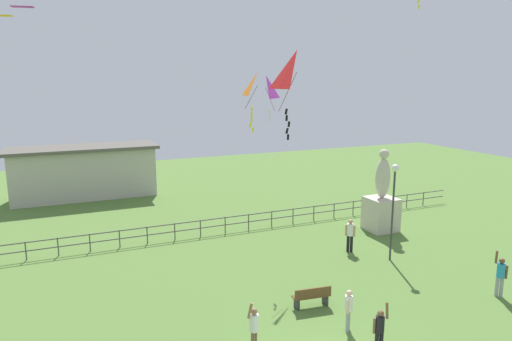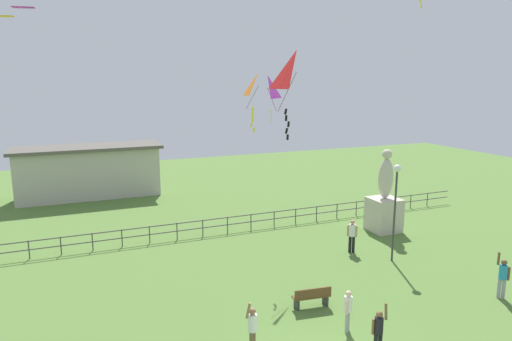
{
  "view_description": "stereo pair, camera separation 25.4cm",
  "coord_description": "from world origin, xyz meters",
  "px_view_note": "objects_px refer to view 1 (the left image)",
  "views": [
    {
      "loc": [
        -7.16,
        -9.96,
        8.72
      ],
      "look_at": [
        -0.5,
        5.36,
        5.4
      ],
      "focal_mm": 32.07,
      "sensor_mm": 36.0,
      "label": 1
    },
    {
      "loc": [
        -6.93,
        -10.06,
        8.72
      ],
      "look_at": [
        -0.5,
        5.36,
        5.4
      ],
      "focal_mm": 32.07,
      "sensor_mm": 36.0,
      "label": 2
    }
  ],
  "objects_px": {
    "person_0": "(380,328)",
    "person_3": "(501,274)",
    "person_1": "(350,233)",
    "lamppost": "(394,192)",
    "kite_2": "(257,88)",
    "kite_1": "(296,75)",
    "kite_3": "(266,89)",
    "person_2": "(254,327)",
    "person_4": "(349,308)",
    "statue_monument": "(381,204)",
    "park_bench": "(312,296)"
  },
  "relations": [
    {
      "from": "person_0",
      "to": "person_2",
      "type": "relative_size",
      "value": 0.96
    },
    {
      "from": "person_2",
      "to": "person_4",
      "type": "height_order",
      "value": "person_2"
    },
    {
      "from": "person_1",
      "to": "kite_2",
      "type": "relative_size",
      "value": 0.71
    },
    {
      "from": "person_2",
      "to": "person_3",
      "type": "xyz_separation_m",
      "value": [
        10.78,
        -0.32,
        0.03
      ]
    },
    {
      "from": "person_1",
      "to": "kite_1",
      "type": "relative_size",
      "value": 0.59
    },
    {
      "from": "person_4",
      "to": "kite_1",
      "type": "distance_m",
      "value": 8.29
    },
    {
      "from": "park_bench",
      "to": "person_2",
      "type": "xyz_separation_m",
      "value": [
        -3.28,
        -1.94,
        0.48
      ]
    },
    {
      "from": "person_1",
      "to": "kite_2",
      "type": "distance_m",
      "value": 9.26
    },
    {
      "from": "person_1",
      "to": "kite_3",
      "type": "bearing_deg",
      "value": 161.67
    },
    {
      "from": "person_4",
      "to": "kite_3",
      "type": "height_order",
      "value": "kite_3"
    },
    {
      "from": "person_0",
      "to": "person_3",
      "type": "bearing_deg",
      "value": 10.4
    },
    {
      "from": "person_0",
      "to": "kite_2",
      "type": "relative_size",
      "value": 0.74
    },
    {
      "from": "lamppost",
      "to": "park_bench",
      "type": "bearing_deg",
      "value": -156.24
    },
    {
      "from": "statue_monument",
      "to": "kite_2",
      "type": "height_order",
      "value": "kite_2"
    },
    {
      "from": "kite_3",
      "to": "lamppost",
      "type": "bearing_deg",
      "value": -29.77
    },
    {
      "from": "park_bench",
      "to": "kite_2",
      "type": "bearing_deg",
      "value": 102.05
    },
    {
      "from": "park_bench",
      "to": "person_0",
      "type": "relative_size",
      "value": 0.85
    },
    {
      "from": "person_0",
      "to": "person_3",
      "type": "height_order",
      "value": "person_3"
    },
    {
      "from": "person_3",
      "to": "person_4",
      "type": "bearing_deg",
      "value": 177.78
    },
    {
      "from": "park_bench",
      "to": "person_4",
      "type": "xyz_separation_m",
      "value": [
        0.31,
        -1.99,
        0.42
      ]
    },
    {
      "from": "person_3",
      "to": "kite_3",
      "type": "distance_m",
      "value": 12.83
    },
    {
      "from": "person_2",
      "to": "kite_1",
      "type": "xyz_separation_m",
      "value": [
        2.26,
        1.62,
        7.95
      ]
    },
    {
      "from": "person_1",
      "to": "kite_2",
      "type": "bearing_deg",
      "value": -172.27
    },
    {
      "from": "person_0",
      "to": "person_1",
      "type": "bearing_deg",
      "value": 60.97
    },
    {
      "from": "person_1",
      "to": "statue_monument",
      "type": "bearing_deg",
      "value": 30.73
    },
    {
      "from": "lamppost",
      "to": "person_3",
      "type": "height_order",
      "value": "lamppost"
    },
    {
      "from": "person_4",
      "to": "kite_1",
      "type": "relative_size",
      "value": 0.52
    },
    {
      "from": "lamppost",
      "to": "person_3",
      "type": "relative_size",
      "value": 2.46
    },
    {
      "from": "person_4",
      "to": "person_1",
      "type": "bearing_deg",
      "value": 54.66
    },
    {
      "from": "person_2",
      "to": "kite_2",
      "type": "relative_size",
      "value": 0.77
    },
    {
      "from": "person_1",
      "to": "person_3",
      "type": "relative_size",
      "value": 0.89
    },
    {
      "from": "kite_2",
      "to": "kite_3",
      "type": "xyz_separation_m",
      "value": [
        1.39,
        2.13,
        -0.06
      ]
    },
    {
      "from": "kite_3",
      "to": "park_bench",
      "type": "bearing_deg",
      "value": -96.23
    },
    {
      "from": "person_2",
      "to": "kite_1",
      "type": "height_order",
      "value": "kite_1"
    },
    {
      "from": "kite_2",
      "to": "person_2",
      "type": "bearing_deg",
      "value": -114.56
    },
    {
      "from": "statue_monument",
      "to": "kite_1",
      "type": "bearing_deg",
      "value": -144.22
    },
    {
      "from": "person_0",
      "to": "kite_1",
      "type": "height_order",
      "value": "kite_1"
    },
    {
      "from": "kite_1",
      "to": "kite_3",
      "type": "bearing_deg",
      "value": 74.72
    },
    {
      "from": "kite_2",
      "to": "person_1",
      "type": "bearing_deg",
      "value": 7.73
    },
    {
      "from": "person_1",
      "to": "person_4",
      "type": "xyz_separation_m",
      "value": [
        -4.48,
        -6.32,
        -0.12
      ]
    },
    {
      "from": "person_0",
      "to": "person_1",
      "type": "height_order",
      "value": "person_0"
    },
    {
      "from": "kite_3",
      "to": "person_0",
      "type": "bearing_deg",
      "value": -91.35
    },
    {
      "from": "lamppost",
      "to": "person_2",
      "type": "relative_size",
      "value": 2.55
    },
    {
      "from": "person_2",
      "to": "person_4",
      "type": "bearing_deg",
      "value": -0.74
    },
    {
      "from": "lamppost",
      "to": "kite_2",
      "type": "distance_m",
      "value": 8.41
    },
    {
      "from": "statue_monument",
      "to": "kite_1",
      "type": "relative_size",
      "value": 1.65
    },
    {
      "from": "statue_monument",
      "to": "kite_3",
      "type": "bearing_deg",
      "value": -174.04
    },
    {
      "from": "lamppost",
      "to": "person_0",
      "type": "xyz_separation_m",
      "value": [
        -5.59,
        -6.2,
        -2.55
      ]
    },
    {
      "from": "person_3",
      "to": "person_2",
      "type": "bearing_deg",
      "value": 178.27
    },
    {
      "from": "person_1",
      "to": "person_2",
      "type": "distance_m",
      "value": 10.22
    }
  ]
}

